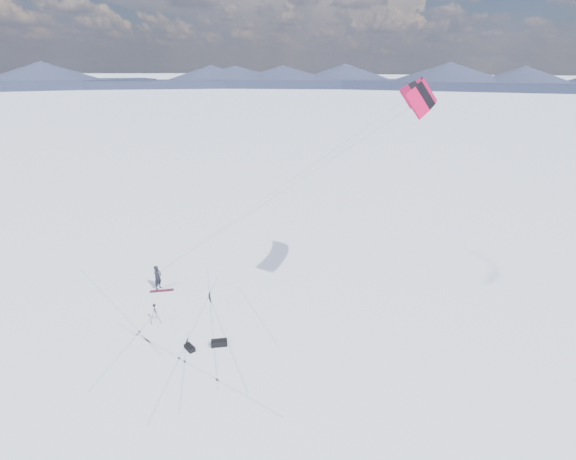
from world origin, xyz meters
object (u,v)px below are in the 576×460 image
at_px(snowkiter, 159,289).
at_px(gear_bag_a, 219,343).
at_px(gear_bag_b, 190,348).
at_px(tripod, 155,311).
at_px(snowboard, 162,291).

distance_m(snowkiter, gear_bag_a, 8.28).
bearing_deg(snowkiter, gear_bag_b, -129.81).
bearing_deg(snowkiter, tripod, -144.10).
height_order(snowkiter, tripod, tripod).
relative_size(tripod, gear_bag_a, 1.31).
height_order(snowboard, gear_bag_b, gear_bag_b).
bearing_deg(tripod, snowboard, 119.21).
relative_size(snowkiter, tripod, 1.38).
distance_m(tripod, gear_bag_a, 4.80).
relative_size(snowboard, gear_bag_a, 1.65).
relative_size(snowkiter, gear_bag_a, 1.81).
height_order(snowboard, tripod, tripod).
bearing_deg(gear_bag_a, snowkiter, 120.24).
xyz_separation_m(gear_bag_a, gear_bag_b, (-1.34, -0.91, -0.04)).
bearing_deg(snowboard, tripod, -89.65).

